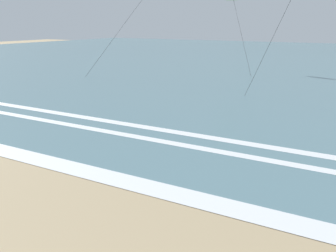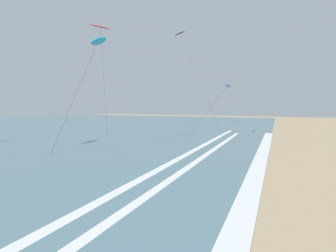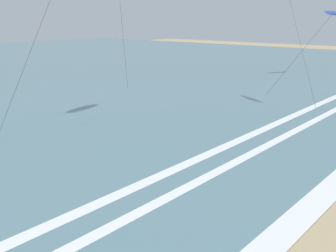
# 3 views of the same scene
# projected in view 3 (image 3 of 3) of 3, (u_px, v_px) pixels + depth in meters

# --- Properties ---
(wave_foam_shoreline) EXTENTS (49.65, 1.00, 0.01)m
(wave_foam_shoreline) POSITION_uv_depth(u_px,v_px,m) (270.00, 245.00, 11.37)
(wave_foam_shoreline) COLOR white
(wave_foam_shoreline) RESTS_ON ocean_surface
(wave_foam_mid_break) EXTENTS (45.95, 0.50, 0.01)m
(wave_foam_mid_break) POSITION_uv_depth(u_px,v_px,m) (159.00, 202.00, 14.00)
(wave_foam_mid_break) COLOR white
(wave_foam_mid_break) RESTS_ON ocean_surface
(wave_foam_outer_break) EXTENTS (50.94, 0.58, 0.01)m
(wave_foam_outer_break) POSITION_uv_depth(u_px,v_px,m) (145.00, 182.00, 15.65)
(wave_foam_outer_break) COLOR white
(wave_foam_outer_break) RESTS_ON ocean_surface
(kite_blue_mid_center) EXTENTS (4.94, 6.37, 6.76)m
(kite_blue_mid_center) POSITION_uv_depth(u_px,v_px,m) (333.00, 13.00, 25.73)
(kite_blue_mid_center) COLOR blue
(kite_blue_mid_center) RESTS_ON ground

